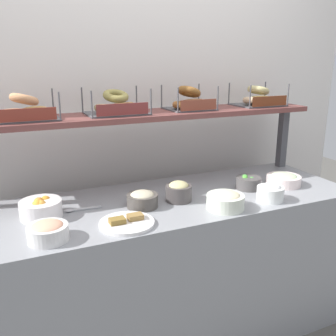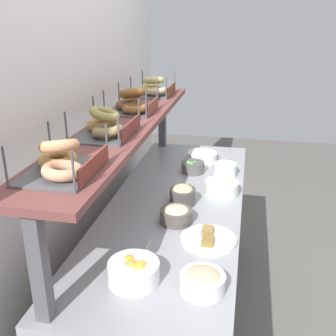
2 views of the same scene
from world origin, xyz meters
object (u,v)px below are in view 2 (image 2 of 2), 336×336
Objects in this scene: serving_plate_white at (208,239)px; bagel_basket_sesame at (62,161)px; bowl_scallion_spread at (202,155)px; bowl_tuna_salad at (176,214)px; bagel_basket_plain at (154,88)px; bagel_basket_everything at (106,125)px; bowl_veggie_mix at (193,167)px; bowl_cream_cheese at (225,168)px; bagel_basket_cinnamon_raisin at (132,104)px; bowl_fruit_salad at (134,271)px; bowl_potato_salad at (222,186)px; serving_spoon_near_plate at (143,255)px; bowl_hummus at (183,194)px; bowl_lox_spread at (203,281)px.

bagel_basket_sesame is (-0.35, 0.49, 0.46)m from serving_plate_white.
bowl_tuna_salad is at bearing 178.67° from bowl_scallion_spread.
bagel_basket_everything is at bearing 179.78° from bagel_basket_plain.
bowl_veggie_mix is at bearing 171.63° from bowl_scallion_spread.
bowl_cream_cheese is 0.50× the size of bagel_basket_cinnamon_raisin.
bowl_scallion_spread is (1.37, -0.10, -0.01)m from bowl_fruit_salad.
bowl_potato_salad reaches higher than serving_plate_white.
bowl_tuna_salad reaches higher than serving_plate_white.
bowl_fruit_salad is 1.04× the size of bowl_potato_salad.
bowl_tuna_salad is 0.33m from serving_spoon_near_plate.
bowl_hummus is 0.69× the size of bowl_scallion_spread.
bowl_scallion_spread is at bearing -13.82° from bagel_basket_sesame.
bagel_basket_cinnamon_raisin is 0.49m from bagel_basket_plain.
bagel_basket_plain is (0.27, 0.51, 0.43)m from bowl_cream_cheese.
bowl_veggie_mix is 1.27m from bagel_basket_sesame.
bowl_hummus is at bearing -8.68° from serving_spoon_near_plate.
bowl_scallion_spread is 0.66× the size of bagel_basket_plain.
bowl_veggie_mix is 0.48× the size of bagel_basket_plain.
bowl_hummus is at bearing 178.00° from bowl_scallion_spread.
bagel_basket_cinnamon_raisin is at bearing 0.76° from bagel_basket_everything.
bagel_basket_plain is at bearing -0.22° from bagel_basket_everything.
serving_plate_white is at bearing -54.21° from bagel_basket_sesame.
bowl_cream_cheese reaches higher than bowl_tuna_salad.
serving_spoon_near_plate is at bearing 57.65° from bowl_lox_spread.
bowl_cream_cheese is at bearing -66.85° from bagel_basket_cinnamon_raisin.
bowl_veggie_mix is (1.14, 0.20, -0.01)m from bowl_lox_spread.
bowl_lox_spread is 0.54× the size of bagel_basket_sesame.
serving_plate_white is (-0.51, 0.02, -0.03)m from bowl_potato_salad.
bagel_basket_sesame reaches higher than bowl_scallion_spread.
bagel_basket_sesame is at bearing 149.42° from bowl_potato_salad.
bowl_lox_spread is 1.21× the size of bowl_hummus.
bagel_basket_sesame and bagel_basket_everything have the same top height.
bowl_potato_salad is 0.63× the size of bagel_basket_plain.
bowl_fruit_salad is 1.42× the size of bowl_hummus.
bowl_cream_cheese is at bearing -91.96° from bowl_veggie_mix.
bowl_lox_spread is 0.84× the size of bowl_scallion_spread.
bagel_basket_sesame reaches higher than bowl_fruit_salad.
bowl_veggie_mix is 0.79× the size of serving_spoon_near_plate.
bowl_tuna_salad is 0.54m from bagel_basket_everything.
bagel_basket_sesame is at bearing 165.12° from bowl_veggie_mix.
bowl_lox_spread is at bearing -164.70° from bowl_hummus.
bagel_basket_cinnamon_raisin reaches higher than serving_spoon_near_plate.
bagel_basket_cinnamon_raisin is at bearing 29.49° from bowl_lox_spread.
bowl_hummus is (-0.16, 0.19, 0.01)m from bowl_potato_salad.
serving_plate_white is (-0.79, 0.02, -0.04)m from bowl_cream_cheese.
bowl_scallion_spread is (0.88, -0.02, -0.01)m from bowl_tuna_salad.
bowl_fruit_salad reaches higher than serving_spoon_near_plate.
bowl_tuna_salad reaches higher than bowl_scallion_spread.
bowl_cream_cheese is at bearing -24.09° from bagel_basket_sesame.
bowl_hummus is 0.39m from serving_plate_white.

